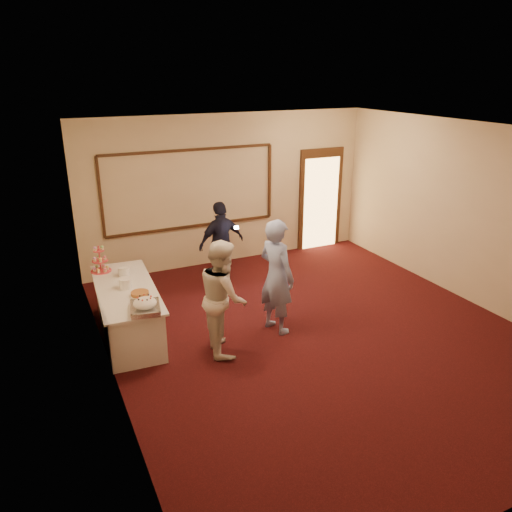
{
  "coord_description": "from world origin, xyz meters",
  "views": [
    {
      "loc": [
        -3.69,
        -5.65,
        3.77
      ],
      "look_at": [
        -0.72,
        0.68,
        1.15
      ],
      "focal_mm": 35.0,
      "sensor_mm": 36.0,
      "label": 1
    }
  ],
  "objects_px": {
    "pavlova_tray": "(145,305)",
    "tart": "(140,294)",
    "plate_stack_a": "(125,283)",
    "guest": "(222,243)",
    "cupcake_stand": "(100,261)",
    "man": "(277,276)",
    "plate_stack_b": "(124,272)",
    "woman": "(223,297)",
    "buffet_table": "(128,311)"
  },
  "relations": [
    {
      "from": "cupcake_stand",
      "to": "guest",
      "type": "bearing_deg",
      "value": 11.04
    },
    {
      "from": "tart",
      "to": "plate_stack_a",
      "type": "bearing_deg",
      "value": 110.48
    },
    {
      "from": "plate_stack_b",
      "to": "guest",
      "type": "bearing_deg",
      "value": 22.41
    },
    {
      "from": "guest",
      "to": "woman",
      "type": "bearing_deg",
      "value": 59.7
    },
    {
      "from": "plate_stack_a",
      "to": "tart",
      "type": "bearing_deg",
      "value": -69.52
    },
    {
      "from": "plate_stack_a",
      "to": "cupcake_stand",
      "type": "bearing_deg",
      "value": 105.11
    },
    {
      "from": "man",
      "to": "guest",
      "type": "bearing_deg",
      "value": -15.02
    },
    {
      "from": "man",
      "to": "guest",
      "type": "distance_m",
      "value": 2.05
    },
    {
      "from": "tart",
      "to": "plate_stack_b",
      "type": "bearing_deg",
      "value": 94.0
    },
    {
      "from": "pavlova_tray",
      "to": "guest",
      "type": "distance_m",
      "value": 2.84
    },
    {
      "from": "guest",
      "to": "cupcake_stand",
      "type": "bearing_deg",
      "value": 1.6
    },
    {
      "from": "pavlova_tray",
      "to": "cupcake_stand",
      "type": "height_order",
      "value": "cupcake_stand"
    },
    {
      "from": "cupcake_stand",
      "to": "tart",
      "type": "height_order",
      "value": "cupcake_stand"
    },
    {
      "from": "buffet_table",
      "to": "guest",
      "type": "distance_m",
      "value": 2.38
    },
    {
      "from": "plate_stack_b",
      "to": "guest",
      "type": "height_order",
      "value": "guest"
    },
    {
      "from": "tart",
      "to": "woman",
      "type": "bearing_deg",
      "value": -31.94
    },
    {
      "from": "plate_stack_b",
      "to": "cupcake_stand",
      "type": "bearing_deg",
      "value": 129.34
    },
    {
      "from": "pavlova_tray",
      "to": "woman",
      "type": "xyz_separation_m",
      "value": [
        1.05,
        -0.14,
        -0.03
      ]
    },
    {
      "from": "buffet_table",
      "to": "guest",
      "type": "relative_size",
      "value": 1.4
    },
    {
      "from": "plate_stack_a",
      "to": "man",
      "type": "relative_size",
      "value": 0.11
    },
    {
      "from": "man",
      "to": "woman",
      "type": "bearing_deg",
      "value": 84.41
    },
    {
      "from": "pavlova_tray",
      "to": "tart",
      "type": "height_order",
      "value": "pavlova_tray"
    },
    {
      "from": "tart",
      "to": "guest",
      "type": "bearing_deg",
      "value": 40.67
    },
    {
      "from": "buffet_table",
      "to": "tart",
      "type": "distance_m",
      "value": 0.57
    },
    {
      "from": "tart",
      "to": "pavlova_tray",
      "type": "bearing_deg",
      "value": -94.63
    },
    {
      "from": "cupcake_stand",
      "to": "man",
      "type": "bearing_deg",
      "value": -35.02
    },
    {
      "from": "pavlova_tray",
      "to": "tart",
      "type": "xyz_separation_m",
      "value": [
        0.04,
        0.5,
        -0.06
      ]
    },
    {
      "from": "cupcake_stand",
      "to": "man",
      "type": "height_order",
      "value": "man"
    },
    {
      "from": "buffet_table",
      "to": "man",
      "type": "relative_size",
      "value": 1.24
    },
    {
      "from": "buffet_table",
      "to": "plate_stack_a",
      "type": "distance_m",
      "value": 0.46
    },
    {
      "from": "plate_stack_b",
      "to": "man",
      "type": "bearing_deg",
      "value": -31.97
    },
    {
      "from": "plate_stack_b",
      "to": "tart",
      "type": "bearing_deg",
      "value": -86.0
    },
    {
      "from": "buffet_table",
      "to": "plate_stack_a",
      "type": "height_order",
      "value": "plate_stack_a"
    },
    {
      "from": "pavlova_tray",
      "to": "tart",
      "type": "bearing_deg",
      "value": 85.37
    },
    {
      "from": "pavlova_tray",
      "to": "woman",
      "type": "height_order",
      "value": "woman"
    },
    {
      "from": "buffet_table",
      "to": "woman",
      "type": "distance_m",
      "value": 1.58
    },
    {
      "from": "guest",
      "to": "man",
      "type": "bearing_deg",
      "value": 82.81
    },
    {
      "from": "plate_stack_a",
      "to": "pavlova_tray",
      "type": "bearing_deg",
      "value": -83.95
    },
    {
      "from": "buffet_table",
      "to": "guest",
      "type": "xyz_separation_m",
      "value": [
        2.0,
        1.23,
        0.39
      ]
    },
    {
      "from": "plate_stack_a",
      "to": "woman",
      "type": "distance_m",
      "value": 1.51
    },
    {
      "from": "cupcake_stand",
      "to": "guest",
      "type": "xyz_separation_m",
      "value": [
        2.22,
        0.43,
        -0.16
      ]
    },
    {
      "from": "woman",
      "to": "guest",
      "type": "relative_size",
      "value": 1.05
    },
    {
      "from": "plate_stack_a",
      "to": "guest",
      "type": "relative_size",
      "value": 0.12
    },
    {
      "from": "woman",
      "to": "man",
      "type": "bearing_deg",
      "value": -68.06
    },
    {
      "from": "buffet_table",
      "to": "pavlova_tray",
      "type": "xyz_separation_m",
      "value": [
        0.09,
        -0.87,
        0.47
      ]
    },
    {
      "from": "tart",
      "to": "cupcake_stand",
      "type": "bearing_deg",
      "value": 106.74
    },
    {
      "from": "cupcake_stand",
      "to": "tart",
      "type": "relative_size",
      "value": 1.61
    },
    {
      "from": "plate_stack_a",
      "to": "tart",
      "type": "distance_m",
      "value": 0.37
    },
    {
      "from": "buffet_table",
      "to": "man",
      "type": "bearing_deg",
      "value": -21.29
    },
    {
      "from": "cupcake_stand",
      "to": "woman",
      "type": "bearing_deg",
      "value": -52.84
    }
  ]
}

